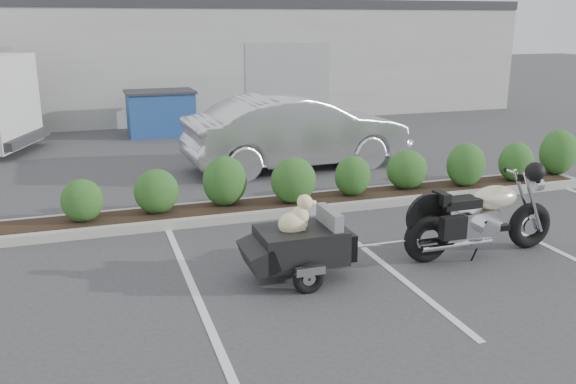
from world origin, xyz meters
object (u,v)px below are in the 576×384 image
object	(u,v)px
motorcycle	(482,218)
pet_trailer	(299,244)
sedan	(297,132)
dumpster	(161,113)

from	to	relation	value
motorcycle	pet_trailer	distance (m)	2.79
pet_trailer	sedan	bearing A→B (deg)	70.73
pet_trailer	sedan	distance (m)	6.39
pet_trailer	dumpster	distance (m)	11.31
motorcycle	pet_trailer	size ratio (longest dim) A/B	1.26
pet_trailer	motorcycle	bearing A→B (deg)	-0.78
motorcycle	pet_trailer	world-z (taller)	motorcycle
pet_trailer	sedan	world-z (taller)	sedan
sedan	dumpster	xyz separation A→B (m)	(-2.48, 5.27, -0.18)
motorcycle	sedan	world-z (taller)	sedan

